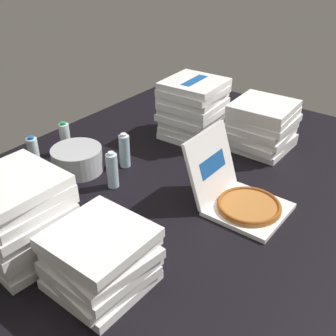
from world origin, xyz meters
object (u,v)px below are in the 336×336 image
Objects in this scene: pizza_stack_right_far at (262,126)px; pizza_stack_center_far at (100,258)px; ice_bucket at (77,160)px; open_pizza_box at (239,196)px; water_bottle_1 at (112,170)px; water_bottle_0 at (34,154)px; water_bottle_2 at (65,139)px; pizza_stack_left_near at (193,109)px; water_bottle_3 at (125,151)px; pizza_stack_left_mid at (21,217)px.

pizza_stack_right_far reaches higher than pizza_stack_center_far.
pizza_stack_right_far is 1.34× the size of ice_bucket.
open_pizza_box is 0.70m from water_bottle_1.
water_bottle_2 is (0.24, 0.01, 0.00)m from water_bottle_0.
pizza_stack_left_near reaches higher than water_bottle_3.
pizza_stack_right_far is at bearing 17.69° from open_pizza_box.
pizza_stack_right_far reaches higher than water_bottle_0.
pizza_stack_center_far is at bearing -139.64° from water_bottle_1.
open_pizza_box is 0.71m from pizza_stack_right_far.
pizza_stack_left_mid reaches higher than water_bottle_2.
open_pizza_box reaches higher than water_bottle_2.
ice_bucket is 0.29m from water_bottle_1.
ice_bucket is at bearing 53.99° from pizza_stack_center_far.
open_pizza_box is at bearing -33.44° from pizza_stack_left_mid.
water_bottle_1 is at bearing 110.95° from open_pizza_box.
pizza_stack_left_mid is at bearing 146.56° from open_pizza_box.
water_bottle_3 is (0.76, 0.57, -0.03)m from pizza_stack_center_far.
pizza_stack_center_far reaches higher than water_bottle_3.
pizza_stack_left_mid is at bearing -129.94° from water_bottle_0.
water_bottle_0 is 0.53m from water_bottle_3.
water_bottle_2 is at bearing 38.66° from pizza_stack_left_mid.
open_pizza_box is 1.06m from pizza_stack_left_mid.
pizza_stack_center_far reaches higher than water_bottle_0.
pizza_stack_right_far is 1.18m from ice_bucket.
pizza_stack_right_far is (0.68, 0.22, 0.08)m from open_pizza_box.
water_bottle_0 is (0.40, 0.97, -0.03)m from pizza_stack_center_far.
pizza_stack_left_near is at bearing 19.52° from pizza_stack_center_far.
water_bottle_2 is (0.65, 0.97, -0.03)m from pizza_stack_center_far.
water_bottle_0 and water_bottle_3 have the same top height.
pizza_stack_left_near is 0.47m from pizza_stack_right_far.
pizza_stack_left_near reaches higher than pizza_stack_right_far.
pizza_stack_left_mid is at bearing -168.22° from water_bottle_3.
water_bottle_3 is (0.11, -0.41, 0.00)m from water_bottle_2.
water_bottle_3 reaches higher than ice_bucket.
open_pizza_box is at bearing -82.53° from water_bottle_2.
pizza_stack_left_near is at bearing -8.71° from water_bottle_3.
open_pizza_box is at bearing -162.31° from pizza_stack_right_far.
pizza_stack_left_near is 1.90× the size of water_bottle_1.
pizza_stack_center_far is (-1.35, -0.48, -0.07)m from pizza_stack_left_near.
open_pizza_box is at bearing -69.05° from water_bottle_1.
pizza_stack_center_far is at bearing -126.01° from ice_bucket.
pizza_stack_center_far is at bearing -112.71° from water_bottle_0.
water_bottle_3 is at bearing -48.50° from water_bottle_0.
pizza_stack_left_near reaches higher than pizza_stack_left_mid.
water_bottle_2 is at bearing 56.32° from pizza_stack_center_far.
water_bottle_1 is (-0.93, 0.44, -0.05)m from pizza_stack_right_far.
ice_bucket is 0.26m from water_bottle_0.
pizza_stack_center_far is 1.93× the size of water_bottle_1.
water_bottle_2 is at bearing 97.47° from open_pizza_box.
ice_bucket is 1.38× the size of water_bottle_2.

